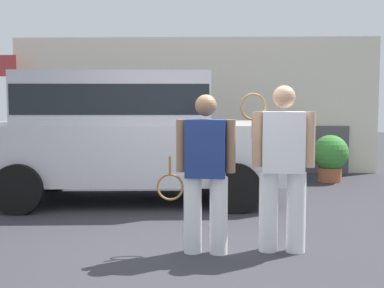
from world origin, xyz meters
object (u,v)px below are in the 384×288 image
(potted_plant_by_porch, at_px, (330,156))
(tennis_player_man, at_px, (205,172))
(parked_suv, at_px, (126,130))
(tennis_player_woman, at_px, (283,166))

(potted_plant_by_porch, bearing_deg, tennis_player_man, -117.31)
(parked_suv, distance_m, tennis_player_woman, 3.43)
(tennis_player_man, height_order, tennis_player_woman, tennis_player_woman)
(tennis_player_man, bearing_deg, parked_suv, -60.25)
(potted_plant_by_porch, bearing_deg, parked_suv, -152.26)
(parked_suv, xyz_separation_m, tennis_player_woman, (2.10, -2.70, -0.22))
(tennis_player_man, distance_m, tennis_player_woman, 0.83)
(parked_suv, relative_size, tennis_player_man, 2.80)
(potted_plant_by_porch, bearing_deg, tennis_player_woman, -109.26)
(parked_suv, bearing_deg, tennis_player_man, -68.63)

